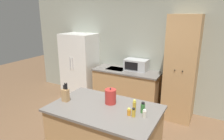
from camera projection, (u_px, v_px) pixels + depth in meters
wall_back at (155, 54)px, 4.65m from camera, size 7.20×0.06×2.60m
refrigerator at (80, 65)px, 5.37m from camera, size 0.87×0.66×1.70m
back_counter at (126, 88)px, 4.87m from camera, size 1.62×0.64×0.90m
pantry_cabinet at (181, 69)px, 4.12m from camera, size 0.61×0.63×2.20m
kitchen_island at (105, 134)px, 3.02m from camera, size 1.59×1.00×0.90m
microwave at (136, 65)px, 4.72m from camera, size 0.54×0.33×0.26m
knife_block at (65, 95)px, 3.07m from camera, size 0.10×0.08×0.30m
spice_bottle_tall_dark at (134, 113)px, 2.62m from camera, size 0.05×0.05×0.12m
spice_bottle_short_red at (129, 112)px, 2.66m from camera, size 0.05×0.05×0.10m
spice_bottle_amber_oil at (144, 113)px, 2.62m from camera, size 0.05×0.05×0.10m
spice_bottle_green_herb at (134, 106)px, 2.77m from camera, size 0.05×0.05×0.17m
spice_bottle_pale_salt at (143, 108)px, 2.72m from camera, size 0.06×0.06×0.16m
kettle at (111, 96)px, 2.99m from camera, size 0.17×0.17×0.25m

